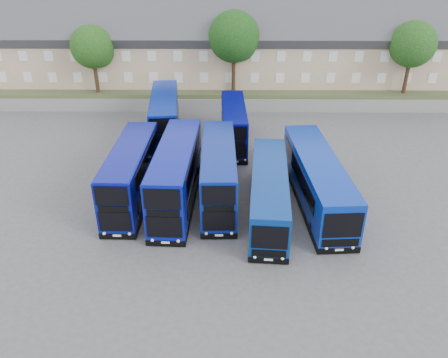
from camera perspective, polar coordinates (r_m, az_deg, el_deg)
ground at (r=30.71m, az=-2.08°, el=-6.48°), size 120.00×120.00×0.00m
retaining_wall at (r=51.96m, az=-1.01°, el=9.59°), size 70.00×0.40×1.50m
earth_bank at (r=61.43m, az=-0.78°, el=12.84°), size 80.00×20.00×2.00m
terrace_row at (r=56.24m, az=2.30°, el=17.22°), size 60.00×10.40×11.20m
dd_front_left at (r=33.73m, az=-12.00°, el=0.50°), size 2.67×10.87×4.30m
dd_front_mid at (r=32.73m, az=-6.22°, el=0.35°), size 3.10×11.58×4.57m
dd_front_right at (r=33.05m, az=-0.72°, el=0.58°), size 2.74×10.94×4.32m
dd_rear_left at (r=44.13m, az=-7.70°, el=7.82°), size 3.71×11.43×4.47m
dd_rear_right at (r=42.75m, az=1.26°, el=6.98°), size 2.51×9.86×3.89m
coach_east_a at (r=31.75m, az=5.88°, el=-1.87°), size 3.47×12.26×3.31m
coach_east_b at (r=33.63m, az=12.02°, el=-0.23°), size 3.58×13.46×3.64m
tree_west at (r=53.52m, az=-16.66°, el=16.02°), size 4.80×4.80×7.65m
tree_mid at (r=51.62m, az=1.47°, el=17.87°), size 5.76×5.76×9.18m
tree_east at (r=55.32m, az=23.51°, el=15.65°), size 5.12×5.12×8.16m
tree_far at (r=63.97m, az=26.50°, el=16.85°), size 5.44×5.44×8.67m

